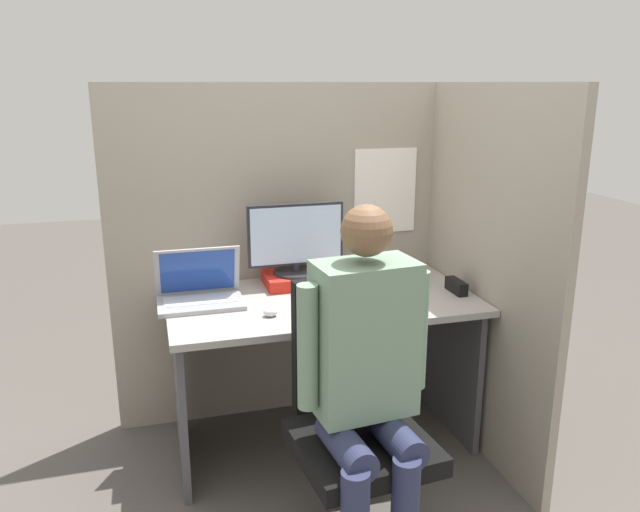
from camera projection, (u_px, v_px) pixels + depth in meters
ground_plane at (345, 486)px, 2.68m from camera, size 12.00×12.00×0.00m
cubicle_panel_back at (302, 253)px, 3.15m from camera, size 1.88×0.05×1.68m
cubicle_panel_right at (473, 268)px, 2.91m from camera, size 0.04×1.38×1.68m
desk at (322, 336)px, 2.87m from camera, size 1.38×0.73×0.73m
paper_box at (296, 279)px, 3.00m from camera, size 0.30×0.24×0.06m
monitor at (296, 240)px, 2.95m from camera, size 0.46×0.22×0.34m
laptop at (200, 293)px, 2.73m from camera, size 0.37×0.25×0.25m
mouse at (270, 312)px, 2.59m from camera, size 0.06×0.05×0.04m
stapler at (456, 286)px, 2.89m from camera, size 0.05×0.14×0.06m
carrot_toy at (409, 304)px, 2.67m from camera, size 0.05×0.15×0.05m
office_chair at (356, 412)px, 2.29m from camera, size 0.53×0.57×0.98m
person at (367, 369)px, 2.09m from camera, size 0.48×0.42×1.30m
coffee_mug at (366, 269)px, 3.07m from camera, size 0.08×0.08×0.11m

